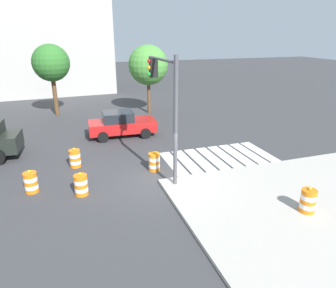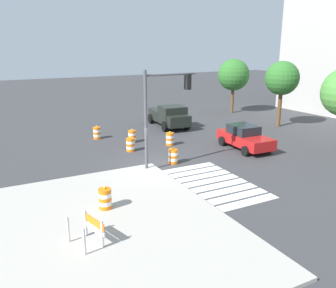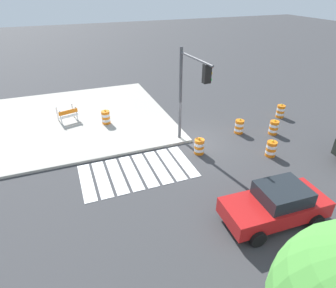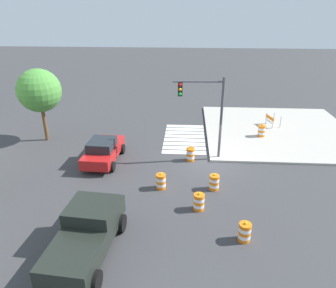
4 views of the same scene
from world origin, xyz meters
name	(u,v)px [view 2 (image 2 of 4)]	position (x,y,z in m)	size (l,w,h in m)	color
ground_plane	(152,166)	(0.00, 0.00, 0.00)	(120.00, 120.00, 0.00)	#38383A
sidewalk_corner	(74,235)	(6.00, -6.00, 0.07)	(12.00, 12.00, 0.15)	#ADA89E
crosswalk_stripes	(215,183)	(4.00, 1.80, 0.01)	(5.85, 3.20, 0.02)	silver
sports_car	(245,137)	(-0.33, 7.18, 0.81)	(4.38, 2.29, 1.63)	red
pickup_truck	(170,116)	(-8.56, 5.70, 0.97)	(5.30, 2.69, 1.92)	black
traffic_barrel_near_corner	(130,145)	(-3.38, -0.02, 0.45)	(0.56, 0.56, 1.02)	orange
traffic_barrel_crosswalk_end	(170,139)	(-3.48, 3.04, 0.45)	(0.56, 0.56, 1.02)	orange
traffic_barrel_median_near	(132,136)	(-5.38, 0.90, 0.45)	(0.56, 0.56, 1.02)	orange
traffic_barrel_median_far	(173,156)	(0.20, 1.34, 0.45)	(0.56, 0.56, 1.02)	orange
traffic_barrel_far_curb	(97,133)	(-7.60, -1.08, 0.45)	(0.56, 0.56, 1.02)	orange
traffic_barrel_on_sidewalk	(105,199)	(4.50, -4.28, 0.60)	(0.56, 0.56, 1.02)	orange
construction_barricade	(90,228)	(6.87, -5.57, 0.72)	(1.40, 1.08, 1.00)	silver
traffic_light_pole	(164,101)	(0.53, 0.54, 3.91)	(0.52, 3.29, 5.50)	#4C4C51
street_tree_streetside_mid	(282,79)	(-4.39, 14.24, 4.15)	(2.87, 2.87, 5.63)	brown
street_tree_streetside_far	(234,75)	(-11.47, 14.59, 3.91)	(3.21, 3.21, 5.54)	brown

